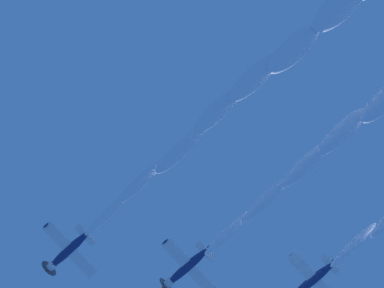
% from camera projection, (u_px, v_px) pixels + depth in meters
% --- Properties ---
extents(airplane_lead, '(8.31, 7.47, 2.64)m').
position_uv_depth(airplane_lead, '(67.00, 252.00, 84.37)').
color(airplane_lead, navy).
extents(airplane_left_wingman, '(8.31, 7.45, 2.31)m').
position_uv_depth(airplane_left_wingman, '(186.00, 268.00, 83.61)').
color(airplane_left_wingman, navy).
extents(airplane_right_wingman, '(8.31, 7.46, 2.52)m').
position_uv_depth(airplane_right_wingman, '(311.00, 281.00, 84.96)').
color(airplane_right_wingman, navy).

